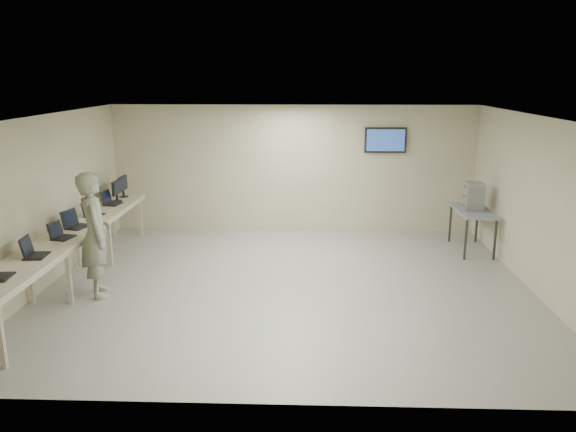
{
  "coord_description": "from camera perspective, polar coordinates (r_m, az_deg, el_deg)",
  "views": [
    {
      "loc": [
        0.33,
        -8.82,
        3.43
      ],
      "look_at": [
        0.0,
        0.2,
        1.15
      ],
      "focal_mm": 35.0,
      "sensor_mm": 36.0,
      "label": 1
    }
  ],
  "objects": [
    {
      "name": "storage_bins",
      "position": [
        11.61,
        18.32,
        1.92
      ],
      "size": [
        0.34,
        0.38,
        0.55
      ],
      "color": "gray",
      "rests_on": "side_table"
    },
    {
      "name": "side_table",
      "position": [
        11.69,
        18.28,
        0.26
      ],
      "size": [
        0.65,
        1.4,
        0.84
      ],
      "color": "gray",
      "rests_on": "ground"
    },
    {
      "name": "monitor_near",
      "position": [
        12.03,
        -17.03,
        2.66
      ],
      "size": [
        0.19,
        0.43,
        0.43
      ],
      "color": "black",
      "rests_on": "workbench"
    },
    {
      "name": "monitor_far",
      "position": [
        12.41,
        -16.43,
        3.1
      ],
      "size": [
        0.2,
        0.45,
        0.45
      ],
      "color": "black",
      "rests_on": "workbench"
    },
    {
      "name": "room",
      "position": [
        9.11,
        0.17,
        1.37
      ],
      "size": [
        8.01,
        7.01,
        2.81
      ],
      "color": "gray",
      "rests_on": "ground"
    },
    {
      "name": "laptop_3",
      "position": [
        10.21,
        -20.86,
        -0.67
      ],
      "size": [
        0.43,
        0.46,
        0.31
      ],
      "rotation": [
        0.0,
        0.0,
        -0.29
      ],
      "color": "black",
      "rests_on": "workbench"
    },
    {
      "name": "laptop_4",
      "position": [
        10.94,
        -19.33,
        0.37
      ],
      "size": [
        0.35,
        0.39,
        0.27
      ],
      "rotation": [
        0.0,
        0.0,
        -0.19
      ],
      "color": "black",
      "rests_on": "workbench"
    },
    {
      "name": "workbench",
      "position": [
        10.0,
        -21.07,
        -1.9
      ],
      "size": [
        0.76,
        6.0,
        0.9
      ],
      "color": "beige",
      "rests_on": "ground"
    },
    {
      "name": "laptop_5",
      "position": [
        11.78,
        -17.62,
        1.47
      ],
      "size": [
        0.35,
        0.4,
        0.29
      ],
      "rotation": [
        0.0,
        0.0,
        -0.14
      ],
      "color": "black",
      "rests_on": "workbench"
    },
    {
      "name": "laptop_2",
      "position": [
        9.62,
        -22.15,
        -1.71
      ],
      "size": [
        0.35,
        0.39,
        0.27
      ],
      "rotation": [
        0.0,
        0.0,
        -0.21
      ],
      "color": "black",
      "rests_on": "workbench"
    },
    {
      "name": "soldier",
      "position": [
        9.28,
        -19.0,
        -1.82
      ],
      "size": [
        0.73,
        0.86,
        2.0
      ],
      "primitive_type": "imported",
      "rotation": [
        0.0,
        0.0,
        1.99
      ],
      "color": "gray",
      "rests_on": "ground"
    },
    {
      "name": "laptop_1",
      "position": [
        8.82,
        -24.55,
        -3.3
      ],
      "size": [
        0.34,
        0.4,
        0.29
      ],
      "rotation": [
        0.0,
        0.0,
        0.09
      ],
      "color": "black",
      "rests_on": "workbench"
    }
  ]
}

